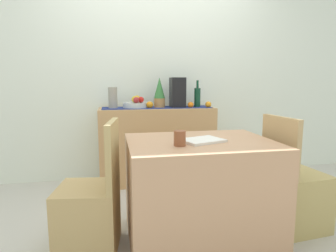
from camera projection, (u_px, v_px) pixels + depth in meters
ground_plane at (174, 217)px, 2.53m from camera, size 6.40×6.40×0.02m
room_wall_rear at (153, 65)px, 3.47m from camera, size 6.40×0.06×2.70m
sideboard_console at (157, 145)px, 3.35m from camera, size 1.30×0.42×0.86m
table_runner at (157, 107)px, 3.29m from camera, size 1.22×0.32×0.01m
fruit_bowl at (135, 105)px, 3.24m from camera, size 0.27×0.27×0.06m
apple_left at (136, 100)px, 3.14m from camera, size 0.07×0.07×0.07m
apple_upper at (137, 99)px, 3.29m from camera, size 0.08×0.08×0.08m
apple_center at (141, 100)px, 3.21m from camera, size 0.07×0.07×0.07m
apple_front at (135, 99)px, 3.21m from camera, size 0.07×0.07×0.07m
wine_bottle at (197, 97)px, 3.36m from camera, size 0.07×0.07×0.31m
coffee_maker at (177, 93)px, 3.31m from camera, size 0.16×0.18×0.34m
ceramic_vase at (113, 98)px, 3.18m from camera, size 0.10×0.10×0.23m
potted_plant at (159, 93)px, 3.27m from camera, size 0.12×0.12×0.34m
orange_loose_mid at (208, 104)px, 3.32m from camera, size 0.07×0.07×0.07m
orange_loose_far at (191, 105)px, 3.28m from camera, size 0.07×0.07×0.07m
orange_loose_end at (150, 105)px, 3.22m from camera, size 0.08×0.08×0.08m
dining_table at (200, 190)px, 2.13m from camera, size 1.04×0.79×0.74m
open_book at (202, 140)px, 2.03m from camera, size 0.33×0.29×0.02m
coffee_cup at (180, 138)px, 1.90m from camera, size 0.08×0.08×0.10m
chair_near_window at (90, 212)px, 2.00m from camera, size 0.45×0.45×0.90m
chair_by_corner at (294, 195)px, 2.29m from camera, size 0.44×0.44×0.90m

